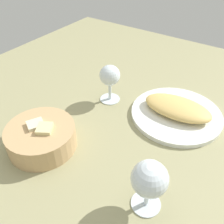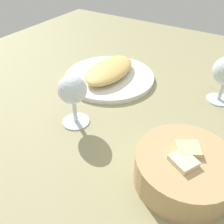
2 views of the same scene
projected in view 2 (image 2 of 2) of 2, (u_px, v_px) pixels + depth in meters
ground_plane at (122, 113)px, 63.70cm from camera, size 140.00×140.00×2.00cm
plate at (109, 77)px, 75.46cm from camera, size 27.71×27.71×1.40cm
omelette at (109, 70)px, 73.91cm from camera, size 21.04×12.01×3.68cm
lettuce_garnish at (117, 64)px, 79.20cm from camera, size 4.94×4.94×1.42cm
bread_basket at (184, 169)px, 43.86cm from camera, size 18.13×18.13×7.35cm
wine_glass_near at (73, 93)px, 54.19cm from camera, size 6.67×6.67×12.67cm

